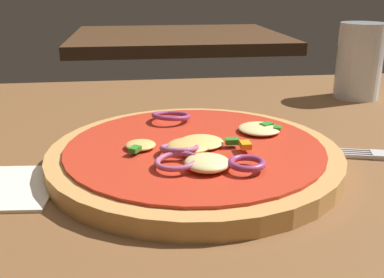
{
  "coord_description": "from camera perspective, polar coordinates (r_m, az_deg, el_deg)",
  "views": [
    {
      "loc": [
        -0.03,
        -0.38,
        0.21
      ],
      "look_at": [
        0.02,
        0.05,
        0.06
      ],
      "focal_mm": 41.72,
      "sensor_mm": 36.0,
      "label": 1
    }
  ],
  "objects": [
    {
      "name": "pizza",
      "position": [
        0.44,
        0.39,
        -1.99
      ],
      "size": [
        0.29,
        0.29,
        0.03
      ],
      "color": "tan",
      "rests_on": "dining_table"
    },
    {
      "name": "dining_table",
      "position": [
        0.42,
        -2.18,
        -7.39
      ],
      "size": [
        1.25,
        0.88,
        0.04
      ],
      "color": "brown",
      "rests_on": "ground"
    },
    {
      "name": "beer_glass",
      "position": [
        0.74,
        20.54,
        8.71
      ],
      "size": [
        0.07,
        0.07,
        0.11
      ],
      "color": "silver",
      "rests_on": "dining_table"
    },
    {
      "name": "background_table",
      "position": [
        1.58,
        -1.89,
        12.67
      ],
      "size": [
        0.71,
        0.59,
        0.04
      ],
      "color": "#4C301C",
      "rests_on": "ground"
    }
  ]
}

